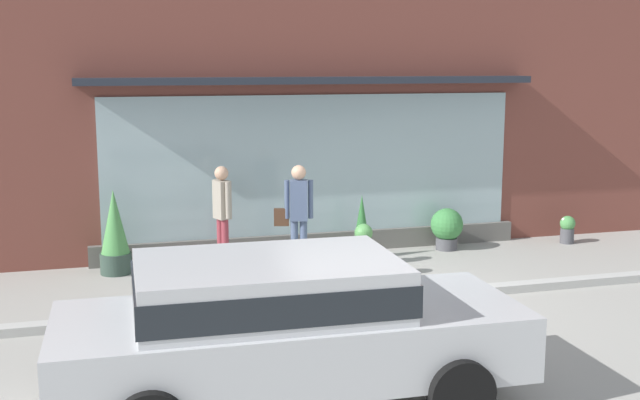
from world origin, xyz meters
name	(u,v)px	position (x,y,z in m)	size (l,w,h in m)	color
ground_plane	(369,299)	(0.00, 0.00, 0.00)	(60.00, 60.00, 0.00)	#9E9B93
curb_strip	(374,299)	(0.00, -0.20, 0.06)	(14.00, 0.24, 0.12)	#B2B2AD
storefront	(311,123)	(0.00, 3.18, 2.31)	(14.00, 0.81, 4.73)	brown
fire_hydrant	(363,251)	(0.29, 1.10, 0.45)	(0.43, 0.40, 0.88)	#4C8C47
pedestrian_with_handbag	(298,211)	(-0.62, 1.71, 1.03)	(0.62, 0.30, 1.76)	#475675
pedestrian_passerby	(222,209)	(-1.74, 2.30, 1.00)	(0.29, 0.44, 1.71)	#8E333D
parked_car_silver	(282,321)	(-2.00, -3.09, 0.86)	(4.64, 2.08, 1.49)	silver
potted_plant_corner_tall	(447,227)	(2.39, 2.54, 0.42)	(0.59, 0.59, 0.76)	#4C4C51
potted_plant_doorstep	(567,229)	(4.80, 2.39, 0.28)	(0.28, 0.28, 0.52)	#4C4C51
potted_plant_low_front	(362,228)	(0.68, 2.32, 0.55)	(0.34, 0.34, 1.13)	#B7B2A3
potted_plant_window_left	(115,234)	(-3.46, 2.48, 0.66)	(0.50, 0.50, 1.37)	#33473D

